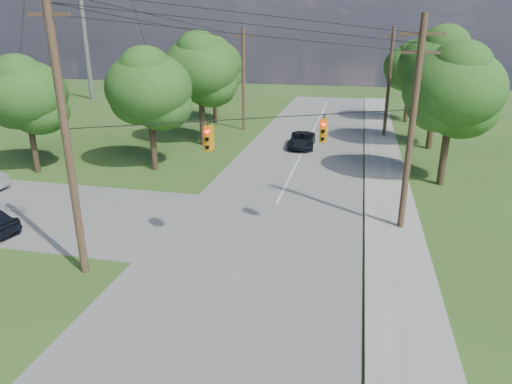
% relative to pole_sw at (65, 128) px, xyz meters
% --- Properties ---
extents(ground, '(140.00, 140.00, 0.00)m').
position_rel_pole_sw_xyz_m(ground, '(4.60, -0.40, -6.23)').
color(ground, '#2F4E1A').
rests_on(ground, ground).
extents(main_road, '(10.00, 100.00, 0.03)m').
position_rel_pole_sw_xyz_m(main_road, '(6.60, 4.60, -6.21)').
color(main_road, gray).
rests_on(main_road, ground).
extents(sidewalk_east, '(2.60, 100.00, 0.12)m').
position_rel_pole_sw_xyz_m(sidewalk_east, '(13.30, 4.60, -6.17)').
color(sidewalk_east, '#AAA79F').
rests_on(sidewalk_east, ground).
extents(pole_sw, '(2.00, 0.32, 12.00)m').
position_rel_pole_sw_xyz_m(pole_sw, '(0.00, 0.00, 0.00)').
color(pole_sw, brown).
rests_on(pole_sw, ground).
extents(pole_ne, '(2.00, 0.32, 10.50)m').
position_rel_pole_sw_xyz_m(pole_ne, '(13.50, 7.60, -0.76)').
color(pole_ne, brown).
rests_on(pole_ne, ground).
extents(pole_north_e, '(2.00, 0.32, 10.00)m').
position_rel_pole_sw_xyz_m(pole_north_e, '(13.50, 29.60, -1.10)').
color(pole_north_e, brown).
rests_on(pole_north_e, ground).
extents(pole_north_w, '(2.00, 0.32, 10.00)m').
position_rel_pole_sw_xyz_m(pole_north_w, '(-0.40, 29.60, -1.10)').
color(pole_north_w, brown).
rests_on(pole_north_w, ground).
extents(power_lines, '(13.93, 29.62, 4.93)m').
position_rel_pole_sw_xyz_m(power_lines, '(6.10, 11.14, 2.93)').
color(power_lines, black).
rests_on(power_lines, ground).
extents(traffic_signals, '(4.91, 3.27, 1.05)m').
position_rel_pole_sw_xyz_m(traffic_signals, '(7.15, 4.03, -0.73)').
color(traffic_signals, orange).
rests_on(traffic_signals, ground).
extents(tree_w_near, '(6.00, 6.00, 8.40)m').
position_rel_pole_sw_xyz_m(tree_w_near, '(-3.40, 14.60, -0.30)').
color(tree_w_near, '#433221').
rests_on(tree_w_near, ground).
extents(tree_w_mid, '(6.40, 6.40, 9.22)m').
position_rel_pole_sw_xyz_m(tree_w_mid, '(-2.40, 22.60, 0.35)').
color(tree_w_mid, '#433221').
rests_on(tree_w_mid, ground).
extents(tree_w_far, '(6.00, 6.00, 8.73)m').
position_rel_pole_sw_xyz_m(tree_w_far, '(-4.40, 32.60, 0.02)').
color(tree_w_far, '#433221').
rests_on(tree_w_far, ground).
extents(tree_e_near, '(6.20, 6.20, 8.81)m').
position_rel_pole_sw_xyz_m(tree_e_near, '(16.60, 15.60, 0.02)').
color(tree_e_near, '#433221').
rests_on(tree_e_near, ground).
extents(tree_e_mid, '(6.60, 6.60, 9.64)m').
position_rel_pole_sw_xyz_m(tree_e_mid, '(17.10, 25.60, 0.68)').
color(tree_e_mid, '#433221').
rests_on(tree_e_mid, ground).
extents(tree_e_far, '(5.80, 5.80, 8.32)m').
position_rel_pole_sw_xyz_m(tree_e_far, '(16.10, 37.60, -0.31)').
color(tree_e_far, '#433221').
rests_on(tree_e_far, ground).
extents(tree_cross_n, '(5.60, 5.60, 7.91)m').
position_rel_pole_sw_xyz_m(tree_cross_n, '(-11.40, 12.10, -0.63)').
color(tree_cross_n, '#433221').
rests_on(tree_cross_n, ground).
extents(car_main_north, '(2.37, 4.77, 1.30)m').
position_rel_pole_sw_xyz_m(car_main_north, '(6.31, 23.51, -5.55)').
color(car_main_north, black).
rests_on(car_main_north, main_road).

